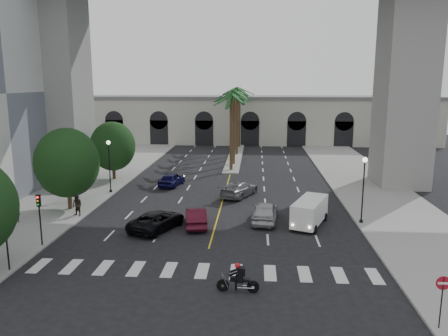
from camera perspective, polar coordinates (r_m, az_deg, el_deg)
ground at (r=27.94m, az=-2.47°, el=-11.99°), size 140.00×140.00×0.00m
sidewalk_left at (r=45.68m, az=-19.24°, el=-3.29°), size 8.00×100.00×0.15m
sidewalk_right at (r=43.62m, az=20.01°, el=-4.01°), size 8.00×100.00×0.15m
median at (r=64.51m, az=1.44°, el=1.45°), size 2.00×24.00×0.20m
pier_building at (r=80.85m, az=2.05°, el=6.39°), size 71.00×10.50×8.50m
bridge at (r=48.10m, az=4.90°, el=20.13°), size 75.00×13.00×26.00m
palm_a at (r=53.63m, az=0.96°, el=9.15°), size 3.20×3.20×10.30m
palm_b at (r=57.61m, az=1.29°, el=9.56°), size 3.20×3.20×10.60m
palm_c at (r=61.63m, az=1.20°, el=9.24°), size 3.20×3.20×10.10m
palm_d at (r=65.59m, az=1.71°, el=9.99°), size 3.20×3.20×10.90m
palm_e at (r=69.60m, az=1.64°, el=9.68°), size 3.20×3.20×10.40m
palm_f at (r=73.58m, az=2.03°, el=9.97°), size 3.20×3.20×10.70m
street_tree_mid at (r=39.56m, az=-19.81°, el=0.64°), size 5.44×5.44×7.21m
street_tree_far at (r=50.65m, az=-14.33°, el=2.78°), size 5.04×5.04×6.68m
lamp_post_left_far at (r=44.64m, az=-14.75°, el=0.78°), size 0.40×0.40×5.35m
lamp_post_right at (r=35.39m, az=17.75°, el=-2.05°), size 0.40×0.40×5.35m
traffic_signal_near at (r=28.42m, az=-26.63°, el=-7.41°), size 0.25×0.18×3.65m
traffic_signal_far at (r=31.74m, az=-22.97°, el=-5.23°), size 0.25×0.18×3.65m
motorcycle_rider at (r=23.83m, az=2.00°, el=-14.29°), size 2.29×0.62×1.65m
car_a at (r=35.12m, az=5.40°, el=-5.70°), size 2.41×5.01×1.65m
car_b at (r=34.06m, az=-3.70°, el=-6.37°), size 2.31×4.67×1.47m
car_c at (r=33.60m, az=-8.76°, el=-6.77°), size 4.15×5.64×1.43m
car_d at (r=42.63m, az=2.00°, el=-2.73°), size 4.07×5.61×1.51m
car_e at (r=47.15m, az=-6.85°, el=-1.47°), size 2.53×4.57×1.47m
cargo_van at (r=34.63m, az=11.11°, el=-5.56°), size 3.40×5.13×2.05m
pedestrian_a at (r=37.97m, az=-25.57°, el=-5.14°), size 0.78×0.71×1.78m
pedestrian_b at (r=37.85m, az=-18.63°, el=-4.63°), size 1.06×0.94×1.82m
do_not_enter_sign at (r=22.18m, az=26.64°, el=-14.23°), size 0.65×0.06×2.64m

